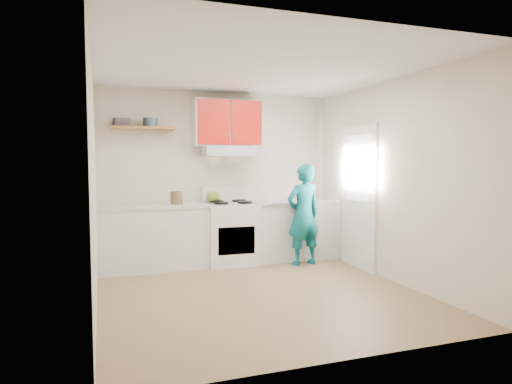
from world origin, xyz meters
name	(u,v)px	position (x,y,z in m)	size (l,w,h in m)	color
floor	(259,293)	(0.00, 0.00, 0.00)	(3.80, 3.80, 0.00)	brown
ceiling	(259,68)	(0.00, 0.00, 2.60)	(3.60, 3.80, 0.04)	white
back_wall	(218,177)	(0.00, 1.90, 1.30)	(3.60, 0.04, 2.60)	beige
front_wall	(344,194)	(0.00, -1.90, 1.30)	(3.60, 0.04, 2.60)	beige
left_wall	(94,185)	(-1.80, 0.00, 1.30)	(0.04, 3.80, 2.60)	beige
right_wall	(391,180)	(1.80, 0.00, 1.30)	(0.04, 3.80, 2.60)	beige
door	(359,197)	(1.78, 0.70, 1.02)	(0.05, 0.85, 2.05)	white
door_glass	(358,168)	(1.75, 0.70, 1.45)	(0.01, 0.55, 0.95)	white
counter_left	(153,238)	(-1.04, 1.60, 0.45)	(1.52, 0.60, 0.90)	silver
counter_right	(293,230)	(1.14, 1.60, 0.45)	(1.32, 0.60, 0.90)	silver
stove	(231,233)	(0.10, 1.57, 0.46)	(0.76, 0.65, 0.92)	white
range_hood	(228,151)	(0.10, 1.68, 1.70)	(0.76, 0.44, 0.15)	silver
upper_cabinets	(227,123)	(0.10, 1.73, 2.12)	(1.02, 0.33, 0.70)	#B5190F
shelf	(143,128)	(-1.15, 1.75, 2.02)	(0.90, 0.30, 0.04)	brown
books	(122,122)	(-1.44, 1.78, 2.09)	(0.22, 0.16, 0.11)	#443C44
tin	(150,122)	(-1.04, 1.73, 2.10)	(0.21, 0.21, 0.13)	#333D4C
kettle	(213,197)	(-0.13, 1.73, 1.01)	(0.20, 0.20, 0.17)	olive
crock	(177,199)	(-0.70, 1.63, 1.00)	(0.17, 0.17, 0.21)	#4C3A21
cutting_board	(291,202)	(1.05, 1.49, 0.91)	(0.32, 0.23, 0.02)	olive
silicone_mat	(313,201)	(1.50, 1.62, 0.90)	(0.27, 0.23, 0.01)	red
person	(303,215)	(1.10, 1.15, 0.75)	(0.55, 0.36, 1.50)	#0B5F69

